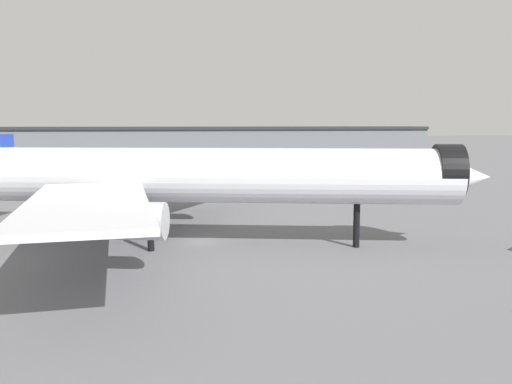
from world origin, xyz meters
TOP-DOWN VIEW (x-y plane):
  - ground at (0.00, 0.00)m, footprint 900.00×900.00m
  - airliner_near_gate at (-2.27, -0.71)m, footprint 61.89×55.26m
  - terminal_building at (6.04, 179.73)m, footprint 253.79×34.06m
  - baggage_cart_trailing at (20.63, 29.65)m, footprint 2.77×2.87m
  - traffic_cone_wingtip at (-0.60, 35.19)m, footprint 0.46×0.46m

SIDE VIEW (x-z plane):
  - ground at x=0.00m, z-range 0.00..0.00m
  - traffic_cone_wingtip at x=-0.60m, z-range 0.00..0.58m
  - baggage_cart_trailing at x=20.63m, z-range 0.07..1.89m
  - terminal_building at x=6.04m, z-range -4.89..16.70m
  - airliner_near_gate at x=-2.27m, z-range -0.99..15.60m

